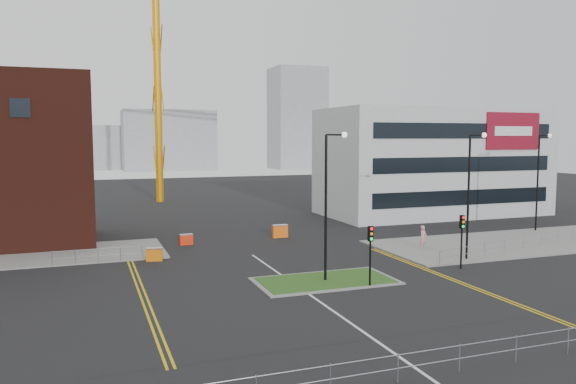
# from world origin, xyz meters

# --- Properties ---
(ground) EXTENTS (200.00, 200.00, 0.00)m
(ground) POSITION_xyz_m (0.00, 0.00, 0.00)
(ground) COLOR black
(ground) RESTS_ON ground
(pavement_right) EXTENTS (24.00, 10.00, 0.12)m
(pavement_right) POSITION_xyz_m (22.00, 14.00, 0.06)
(pavement_right) COLOR slate
(pavement_right) RESTS_ON ground
(island_kerb) EXTENTS (8.60, 4.60, 0.08)m
(island_kerb) POSITION_xyz_m (2.00, 8.00, 0.04)
(island_kerb) COLOR slate
(island_kerb) RESTS_ON ground
(grass_island) EXTENTS (8.00, 4.00, 0.12)m
(grass_island) POSITION_xyz_m (2.00, 8.00, 0.06)
(grass_island) COLOR #254E1A
(grass_island) RESTS_ON ground
(office_block) EXTENTS (25.00, 12.20, 12.00)m
(office_block) POSITION_xyz_m (26.01, 31.97, 6.00)
(office_block) COLOR #B8BBBE
(office_block) RESTS_ON ground
(tower_crane) EXTENTS (50.04, 19.35, 38.13)m
(tower_crane) POSITION_xyz_m (3.44, 52.99, 26.32)
(tower_crane) COLOR orange
(tower_crane) RESTS_ON ground
(streetlamp_island) EXTENTS (1.46, 0.36, 9.18)m
(streetlamp_island) POSITION_xyz_m (2.22, 8.00, 5.41)
(streetlamp_island) COLOR black
(streetlamp_island) RESTS_ON ground
(streetlamp_right_near) EXTENTS (1.46, 0.36, 9.18)m
(streetlamp_right_near) POSITION_xyz_m (14.22, 10.00, 5.41)
(streetlamp_right_near) COLOR black
(streetlamp_right_near) RESTS_ON ground
(streetlamp_right_far) EXTENTS (1.46, 0.36, 9.18)m
(streetlamp_right_far) POSITION_xyz_m (28.22, 18.00, 5.41)
(streetlamp_right_far) COLOR black
(streetlamp_right_far) RESTS_ON ground
(traffic_light_island) EXTENTS (0.28, 0.33, 3.65)m
(traffic_light_island) POSITION_xyz_m (4.00, 5.98, 2.57)
(traffic_light_island) COLOR black
(traffic_light_island) RESTS_ON ground
(traffic_light_right) EXTENTS (0.28, 0.33, 3.65)m
(traffic_light_right) POSITION_xyz_m (12.00, 7.98, 2.57)
(traffic_light_right) COLOR black
(traffic_light_right) RESTS_ON ground
(railing_front) EXTENTS (24.05, 0.05, 1.10)m
(railing_front) POSITION_xyz_m (0.00, -6.00, 0.78)
(railing_front) COLOR gray
(railing_front) RESTS_ON ground
(railing_left) EXTENTS (6.05, 0.05, 1.10)m
(railing_left) POSITION_xyz_m (-11.00, 18.00, 0.74)
(railing_left) COLOR gray
(railing_left) RESTS_ON ground
(railing_right) EXTENTS (19.05, 5.05, 1.10)m
(railing_right) POSITION_xyz_m (20.50, 11.50, 0.78)
(railing_right) COLOR gray
(railing_right) RESTS_ON ground
(centre_line) EXTENTS (0.15, 30.00, 0.01)m
(centre_line) POSITION_xyz_m (0.00, 2.00, 0.01)
(centre_line) COLOR silver
(centre_line) RESTS_ON ground
(yellow_left_a) EXTENTS (0.12, 24.00, 0.01)m
(yellow_left_a) POSITION_xyz_m (-9.00, 10.00, 0.01)
(yellow_left_a) COLOR gold
(yellow_left_a) RESTS_ON ground
(yellow_left_b) EXTENTS (0.12, 24.00, 0.01)m
(yellow_left_b) POSITION_xyz_m (-8.70, 10.00, 0.01)
(yellow_left_b) COLOR gold
(yellow_left_b) RESTS_ON ground
(yellow_right_a) EXTENTS (0.12, 20.00, 0.01)m
(yellow_right_a) POSITION_xyz_m (9.50, 6.00, 0.01)
(yellow_right_a) COLOR gold
(yellow_right_a) RESTS_ON ground
(yellow_right_b) EXTENTS (0.12, 20.00, 0.01)m
(yellow_right_b) POSITION_xyz_m (9.80, 6.00, 0.01)
(yellow_right_b) COLOR gold
(yellow_right_b) RESTS_ON ground
(skyline_b) EXTENTS (24.00, 12.00, 16.00)m
(skyline_b) POSITION_xyz_m (10.00, 130.00, 8.00)
(skyline_b) COLOR gray
(skyline_b) RESTS_ON ground
(skyline_c) EXTENTS (14.00, 12.00, 28.00)m
(skyline_c) POSITION_xyz_m (45.00, 125.00, 14.00)
(skyline_c) COLOR gray
(skyline_c) RESTS_ON ground
(skyline_d) EXTENTS (30.00, 12.00, 12.00)m
(skyline_d) POSITION_xyz_m (-8.00, 140.00, 6.00)
(skyline_d) COLOR gray
(skyline_d) RESTS_ON ground
(pedestrian) EXTENTS (0.82, 0.69, 1.92)m
(pedestrian) POSITION_xyz_m (13.23, 14.35, 0.96)
(pedestrian) COLOR pink
(pedestrian) RESTS_ON ground
(barrier_left) EXTENTS (1.19, 0.63, 0.96)m
(barrier_left) POSITION_xyz_m (-7.20, 17.50, 0.52)
(barrier_left) COLOR orange
(barrier_left) RESTS_ON ground
(barrier_mid) EXTENTS (1.11, 0.48, 0.91)m
(barrier_mid) POSITION_xyz_m (-4.00, 22.75, 0.49)
(barrier_mid) COLOR red
(barrier_mid) RESTS_ON ground
(barrier_right) EXTENTS (1.35, 0.45, 1.14)m
(barrier_right) POSITION_xyz_m (4.41, 23.35, 0.62)
(barrier_right) COLOR #FF620E
(barrier_right) RESTS_ON ground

